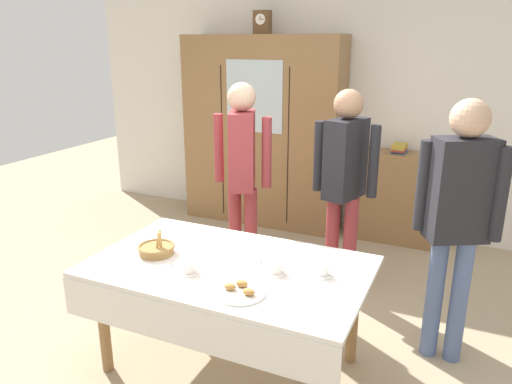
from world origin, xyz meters
TOP-DOWN VIEW (x-y plane):
  - ground_plane at (0.00, 0.00)m, footprint 12.00×12.00m
  - back_wall at (0.00, 2.65)m, footprint 6.40×0.10m
  - dining_table at (0.00, -0.24)m, footprint 1.69×1.02m
  - wall_cabinet at (-0.90, 2.35)m, footprint 1.80×0.46m
  - mantel_clock at (-0.91, 2.35)m, footprint 0.18×0.11m
  - bookshelf_low at (0.60, 2.41)m, footprint 0.90×0.35m
  - book_stack at (0.60, 2.41)m, footprint 0.15×0.20m
  - tea_cup_front_edge at (0.57, -0.11)m, footprint 0.13×0.13m
  - tea_cup_near_left at (0.31, -0.20)m, footprint 0.13×0.13m
  - tea_cup_far_left at (-0.16, -0.40)m, footprint 0.13×0.13m
  - bread_basket at (-0.49, -0.26)m, footprint 0.24×0.24m
  - pastry_plate at (0.22, -0.49)m, footprint 0.28×0.28m
  - spoon_center at (0.14, -0.10)m, footprint 0.12×0.02m
  - spoon_near_left at (-0.03, 0.16)m, footprint 0.12×0.02m
  - person_near_right_end at (0.38, 1.07)m, footprint 0.52×0.40m
  - person_behind_table_left at (-0.45, 0.92)m, footprint 0.52×0.41m
  - person_by_cabinet at (1.24, 0.47)m, footprint 0.52×0.35m

SIDE VIEW (x-z plane):
  - ground_plane at x=0.00m, z-range 0.00..0.00m
  - bookshelf_low at x=0.60m, z-range 0.00..0.95m
  - dining_table at x=0.00m, z-range 0.27..1.00m
  - spoon_center at x=0.14m, z-range 0.73..0.74m
  - spoon_near_left at x=-0.03m, z-range 0.73..0.74m
  - pastry_plate at x=0.22m, z-range 0.72..0.77m
  - tea_cup_near_left at x=0.31m, z-range 0.72..0.79m
  - tea_cup_front_edge at x=0.57m, z-range 0.73..0.79m
  - tea_cup_far_left at x=-0.16m, z-range 0.73..0.79m
  - bread_basket at x=-0.49m, z-range 0.68..0.84m
  - book_stack at x=0.60m, z-range 0.95..1.04m
  - person_near_right_end at x=0.38m, z-range 0.19..1.88m
  - wall_cabinet at x=-0.90m, z-range 0.00..2.10m
  - person_behind_table_left at x=-0.45m, z-range 0.20..1.92m
  - person_by_cabinet at x=1.24m, z-range 0.20..1.92m
  - back_wall at x=0.00m, z-range 0.00..2.70m
  - mantel_clock at x=-0.91m, z-range 2.10..2.34m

